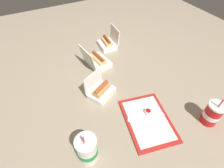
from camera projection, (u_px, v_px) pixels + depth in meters
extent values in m
plane|color=gray|center=(112.00, 84.00, 1.28)|extent=(3.20, 3.20, 0.00)
cube|color=red|center=(148.00, 120.00, 1.06)|extent=(0.42, 0.33, 0.01)
cube|color=white|center=(148.00, 120.00, 1.05)|extent=(0.36, 0.28, 0.00)
cylinder|color=white|center=(148.00, 112.00, 1.08)|extent=(0.04, 0.04, 0.02)
cylinder|color=#9E140F|center=(148.00, 111.00, 1.07)|extent=(0.03, 0.03, 0.01)
cube|color=white|center=(136.00, 115.00, 1.07)|extent=(0.14, 0.14, 0.00)
cube|color=white|center=(156.00, 110.00, 1.10)|extent=(0.11, 0.05, 0.00)
cube|color=white|center=(107.00, 45.00, 1.60)|extent=(0.18, 0.15, 0.04)
cube|color=white|center=(115.00, 35.00, 1.56)|extent=(0.17, 0.03, 0.13)
cube|color=#DBB770|center=(107.00, 42.00, 1.57)|extent=(0.14, 0.07, 0.03)
cylinder|color=brown|center=(107.00, 39.00, 1.56)|extent=(0.13, 0.04, 0.03)
cylinder|color=yellow|center=(107.00, 38.00, 1.55)|extent=(0.11, 0.01, 0.01)
cube|color=white|center=(102.00, 93.00, 1.19)|extent=(0.19, 0.21, 0.04)
cube|color=white|center=(93.00, 81.00, 1.16)|extent=(0.09, 0.16, 0.12)
cube|color=tan|center=(102.00, 89.00, 1.16)|extent=(0.11, 0.14, 0.03)
cylinder|color=#9E4728|center=(101.00, 87.00, 1.15)|extent=(0.08, 0.13, 0.03)
cylinder|color=yellow|center=(101.00, 86.00, 1.14)|extent=(0.06, 0.10, 0.01)
cube|color=white|center=(98.00, 62.00, 1.42)|extent=(0.21, 0.17, 0.04)
cube|color=white|center=(87.00, 57.00, 1.32)|extent=(0.20, 0.07, 0.14)
cube|color=#DBB770|center=(98.00, 59.00, 1.40)|extent=(0.16, 0.09, 0.03)
cylinder|color=brown|center=(98.00, 56.00, 1.38)|extent=(0.15, 0.05, 0.03)
cylinder|color=yellow|center=(98.00, 55.00, 1.37)|extent=(0.13, 0.02, 0.01)
cylinder|color=white|center=(87.00, 150.00, 0.85)|extent=(0.10, 0.10, 0.16)
cylinder|color=#198C33|center=(87.00, 150.00, 0.85)|extent=(0.10, 0.10, 0.04)
cylinder|color=white|center=(85.00, 142.00, 0.79)|extent=(0.11, 0.11, 0.01)
cylinder|color=red|center=(84.00, 140.00, 0.76)|extent=(0.01, 0.01, 0.06)
cylinder|color=red|center=(212.00, 114.00, 1.01)|extent=(0.09, 0.09, 0.14)
cylinder|color=white|center=(212.00, 114.00, 1.01)|extent=(0.09, 0.09, 0.03)
cylinder|color=white|center=(218.00, 106.00, 0.95)|extent=(0.10, 0.10, 0.01)
cylinder|color=red|center=(221.00, 103.00, 0.92)|extent=(0.01, 0.01, 0.06)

